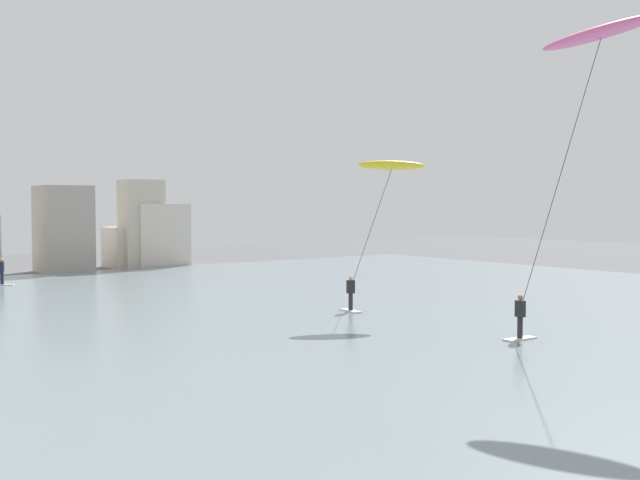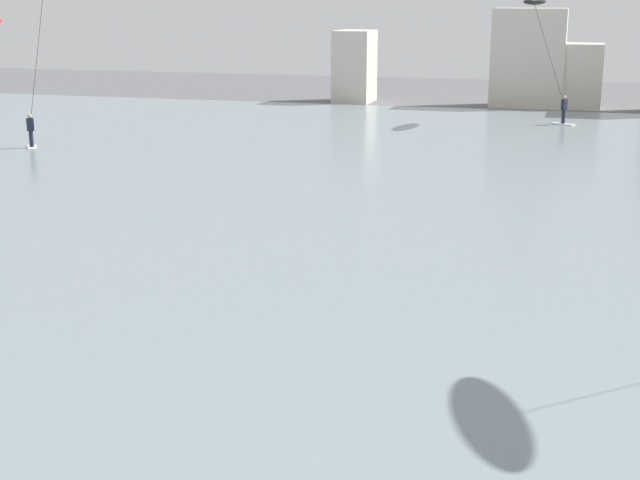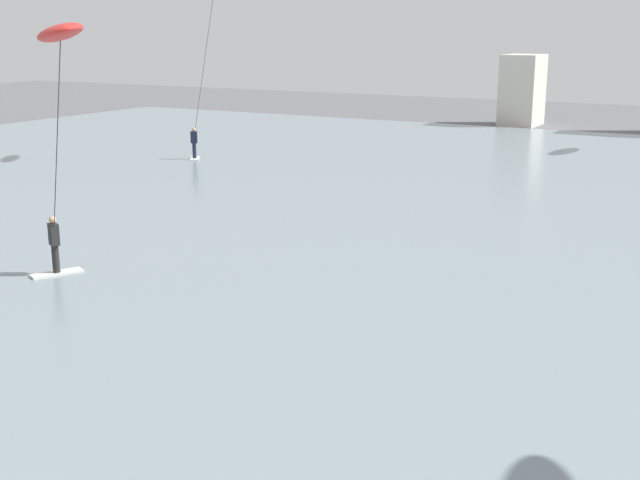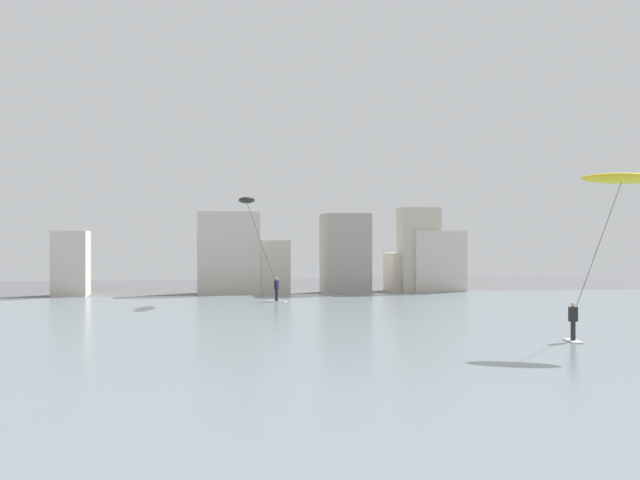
{
  "view_description": "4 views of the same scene",
  "coord_description": "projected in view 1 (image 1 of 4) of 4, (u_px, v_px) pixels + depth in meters",
  "views": [
    {
      "loc": [
        -8.59,
        1.96,
        5.16
      ],
      "look_at": [
        -0.31,
        12.78,
        4.48
      ],
      "focal_mm": 43.66,
      "sensor_mm": 36.0,
      "label": 1
    },
    {
      "loc": [
        5.34,
        -3.96,
        7.29
      ],
      "look_at": [
        1.3,
        10.46,
        3.3
      ],
      "focal_mm": 51.8,
      "sensor_mm": 36.0,
      "label": 2
    },
    {
      "loc": [
        6.46,
        0.64,
        6.72
      ],
      "look_at": [
        -2.13,
        16.09,
        2.21
      ],
      "focal_mm": 46.74,
      "sensor_mm": 36.0,
      "label": 3
    },
    {
      "loc": [
        -1.9,
        1.13,
        4.4
      ],
      "look_at": [
        0.93,
        16.03,
        4.36
      ],
      "focal_mm": 41.65,
      "sensor_mm": 36.0,
      "label": 4
    }
  ],
  "objects": [
    {
      "name": "water_bay",
      "position": [
        25.0,
        341.0,
        28.52
      ],
      "size": [
        84.0,
        52.0,
        0.1
      ],
      "primitive_type": "cube",
      "color": "gray",
      "rests_on": "ground"
    },
    {
      "name": "far_shore_buildings",
      "position": [
        22.0,
        235.0,
        55.71
      ],
      "size": [
        31.92,
        4.4,
        6.84
      ],
      "color": "beige",
      "rests_on": "ground"
    },
    {
      "name": "kitesurfer_yellow",
      "position": [
        388.0,
        178.0,
        35.43
      ],
      "size": [
        3.45,
        3.08,
        7.02
      ],
      "color": "silver",
      "rests_on": "water_bay"
    },
    {
      "name": "kitesurfer_pink",
      "position": [
        595.0,
        55.0,
        25.54
      ],
      "size": [
        3.12,
        5.35,
        11.22
      ],
      "color": "silver",
      "rests_on": "water_bay"
    }
  ]
}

